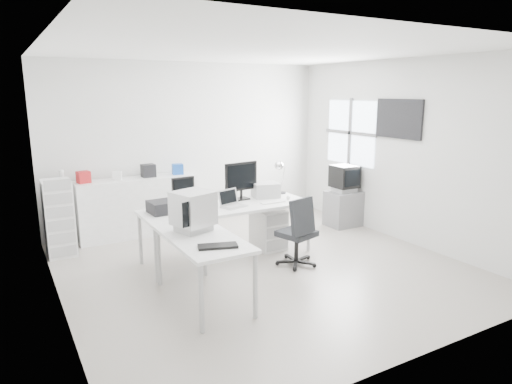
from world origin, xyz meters
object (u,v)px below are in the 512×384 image
main_desk (228,232)px  laser_printer (266,190)px  drawer_pedestal (268,229)px  inkjet_printer (166,206)px  lcd_monitor_small (183,192)px  filing_cabinet (59,218)px  laptop (234,200)px  sideboard (138,207)px  office_chair (297,230)px  crt_tv (344,179)px  tv_cabinet (343,209)px  side_desk (203,269)px  crt_monitor (193,214)px  lcd_monitor_large (241,181)px

main_desk → laser_printer: laser_printer is taller
drawer_pedestal → inkjet_printer: bearing=178.2°
lcd_monitor_small → filing_cabinet: (-1.50, 1.03, -0.41)m
drawer_pedestal → laptop: laptop is taller
inkjet_printer → sideboard: (0.04, 1.55, -0.35)m
office_chair → crt_tv: (1.77, 1.13, 0.35)m
main_desk → tv_cabinet: (2.45, 0.41, -0.07)m
side_desk → crt_monitor: bearing=90.0°
main_desk → filing_cabinet: size_ratio=2.19×
office_chair → sideboard: office_chair is taller
side_desk → crt_tv: crt_tv is taller
sideboard → filing_cabinet: (-1.23, -0.37, 0.07)m
inkjet_printer → crt_tv: (3.30, 0.31, 0.01)m
side_desk → sideboard: 2.75m
lcd_monitor_small → sideboard: lcd_monitor_small is taller
side_desk → inkjet_printer: size_ratio=3.16×
side_desk → crt_tv: 3.66m
lcd_monitor_large → inkjet_printer: bearing=179.7°
laser_printer → tv_cabinet: size_ratio=0.62×
lcd_monitor_large → laser_printer: 0.44m
crt_monitor → tv_cabinet: crt_monitor is taller
laptop → filing_cabinet: (-2.10, 1.38, -0.30)m
main_desk → filing_cabinet: bearing=148.0°
laser_printer → office_chair: office_chair is taller
drawer_pedestal → lcd_monitor_large: 0.84m
crt_monitor → crt_tv: crt_monitor is taller
lcd_monitor_small → office_chair: bearing=-44.0°
drawer_pedestal → laptop: (-0.65, -0.15, 0.55)m
lcd_monitor_small → crt_monitor: 1.14m
lcd_monitor_small → sideboard: size_ratio=0.22×
drawer_pedestal → lcd_monitor_large: size_ratio=1.06×
sideboard → main_desk: bearing=-63.7°
office_chair → lcd_monitor_small: bearing=126.2°
lcd_monitor_small → main_desk: bearing=-30.1°
sideboard → office_chair: bearing=-57.7°
inkjet_printer → lcd_monitor_large: (1.20, 0.15, 0.21)m
lcd_monitor_small → crt_monitor: same height
sideboard → tv_cabinet: bearing=-20.7°
office_chair → crt_tv: bearing=17.0°
office_chair → filing_cabinet: 3.38m
crt_monitor → sideboard: size_ratio=0.22×
inkjet_printer → side_desk: bearing=-93.6°
drawer_pedestal → laser_printer: laser_printer is taller
main_desk → tv_cabinet: size_ratio=3.94×
drawer_pedestal → laptop: bearing=-167.0°
main_desk → office_chair: size_ratio=2.45×
laptop → lcd_monitor_large: bearing=33.0°
tv_cabinet → sideboard: (-3.27, 1.24, 0.17)m
lcd_monitor_small → tv_cabinet: bearing=-2.7°
laser_printer → filing_cabinet: size_ratio=0.35×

